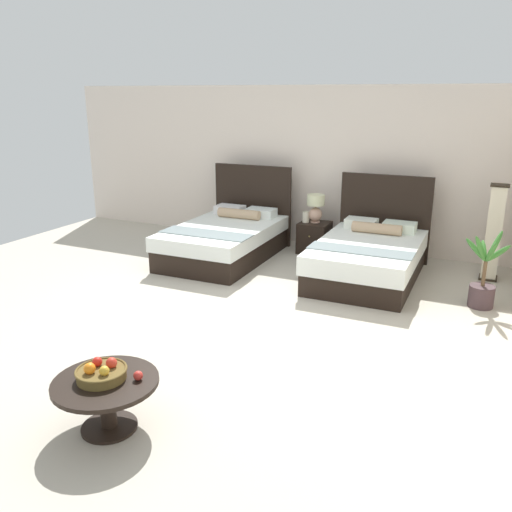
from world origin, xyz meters
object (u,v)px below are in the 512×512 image
at_px(bed_near_corner, 369,256).
at_px(table_lamp, 316,207).
at_px(fruit_bowl, 101,372).
at_px(nightstand, 314,237).
at_px(floor_lamp_corner, 494,233).
at_px(potted_palm, 483,284).
at_px(bed_near_window, 226,238).
at_px(vase, 306,217).
at_px(coffee_table, 106,393).
at_px(loose_apple, 138,376).

height_order(bed_near_corner, table_lamp, bed_near_corner).
relative_size(bed_near_corner, fruit_bowl, 5.44).
relative_size(nightstand, floor_lamp_corner, 0.37).
relative_size(nightstand, potted_palm, 0.53).
height_order(bed_near_window, vase, bed_near_window).
bearing_deg(bed_near_corner, coffee_table, -102.29).
height_order(vase, loose_apple, vase).
xyz_separation_m(bed_near_corner, coffee_table, (-0.94, -4.29, -0.00)).
height_order(nightstand, loose_apple, nightstand).
bearing_deg(loose_apple, table_lamp, 94.22).
height_order(table_lamp, loose_apple, table_lamp).
relative_size(bed_near_corner, nightstand, 4.28).
distance_m(table_lamp, fruit_bowl, 5.16).
relative_size(vase, fruit_bowl, 0.45).
distance_m(bed_near_corner, vase, 1.49).
relative_size(bed_near_corner, potted_palm, 2.25).
xyz_separation_m(bed_near_window, potted_palm, (3.71, -0.46, -0.02)).
height_order(bed_near_window, fruit_bowl, bed_near_window).
height_order(coffee_table, fruit_bowl, fruit_bowl).
distance_m(table_lamp, floor_lamp_corner, 2.62).
bearing_deg(table_lamp, bed_near_corner, -38.63).
bearing_deg(coffee_table, floor_lamp_corner, 63.63).
xyz_separation_m(fruit_bowl, potted_palm, (2.46, 3.82, -0.18)).
height_order(bed_near_window, floor_lamp_corner, bed_near_window).
distance_m(bed_near_corner, fruit_bowl, 4.40).
bearing_deg(bed_near_corner, bed_near_window, 179.94).
bearing_deg(nightstand, table_lamp, 90.00).
bearing_deg(bed_near_corner, loose_apple, -99.70).
relative_size(loose_apple, potted_palm, 0.08).
relative_size(nightstand, loose_apple, 6.82).
relative_size(coffee_table, floor_lamp_corner, 0.60).
distance_m(vase, floor_lamp_corner, 2.75).
bearing_deg(coffee_table, fruit_bowl, 168.54).
relative_size(bed_near_corner, table_lamp, 4.74).
distance_m(bed_near_corner, loose_apple, 4.25).
xyz_separation_m(nightstand, potted_palm, (2.57, -1.31, 0.04)).
bearing_deg(floor_lamp_corner, table_lamp, 175.25).
bearing_deg(bed_near_corner, potted_palm, -17.33).
bearing_deg(vase, nightstand, 16.14).
distance_m(bed_near_window, coffee_table, 4.49).
relative_size(fruit_bowl, loose_apple, 5.36).
xyz_separation_m(vase, potted_palm, (2.71, -1.27, -0.30)).
xyz_separation_m(coffee_table, fruit_bowl, (-0.04, 0.01, 0.16)).
height_order(nightstand, potted_palm, potted_palm).
bearing_deg(loose_apple, coffee_table, -153.19).
xyz_separation_m(nightstand, coffee_table, (0.15, -5.14, 0.06)).
xyz_separation_m(bed_near_window, floor_lamp_corner, (3.75, 0.65, 0.35)).
bearing_deg(bed_near_window, coffee_table, -73.22).
bearing_deg(vase, bed_near_corner, -33.43).
xyz_separation_m(nightstand, table_lamp, (0.00, 0.02, 0.50)).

